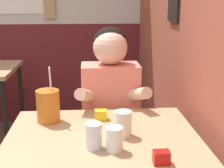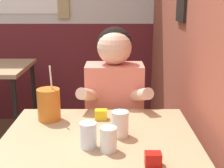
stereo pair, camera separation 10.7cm
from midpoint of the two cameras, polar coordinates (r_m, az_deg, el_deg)
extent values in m
cube|color=#9E4C38|center=(2.23, 14.49, 14.59)|extent=(0.06, 4.51, 2.70)
cube|color=maroon|center=(3.60, -10.09, 2.06)|extent=(5.29, 0.06, 1.10)
cube|color=tan|center=(1.37, 0.12, -10.88)|extent=(0.86, 0.77, 0.04)
cylinder|color=black|center=(2.75, -15.80, -6.41)|extent=(0.04, 0.04, 0.74)
cylinder|color=black|center=(3.32, -12.93, -2.47)|extent=(0.04, 0.04, 0.74)
cube|color=#EA7F6B|center=(1.90, 2.26, -4.08)|extent=(0.34, 0.20, 0.52)
sphere|color=black|center=(1.83, 2.36, 7.29)|extent=(0.20, 0.20, 0.20)
sphere|color=beige|center=(1.81, 2.38, 6.71)|extent=(0.20, 0.20, 0.20)
cylinder|color=beige|center=(1.73, -2.05, -2.05)|extent=(0.14, 0.27, 0.15)
cylinder|color=beige|center=(1.74, 6.94, -2.05)|extent=(0.14, 0.27, 0.15)
cylinder|color=#C6661E|center=(1.57, -9.35, -3.74)|extent=(0.11, 0.11, 0.16)
cylinder|color=white|center=(1.53, -8.93, 0.86)|extent=(0.01, 0.04, 0.14)
cylinder|color=silver|center=(1.28, -1.76, -9.37)|extent=(0.07, 0.07, 0.11)
cylinder|color=silver|center=(1.25, 2.04, -10.09)|extent=(0.07, 0.07, 0.10)
cylinder|color=silver|center=(1.38, 3.94, -7.32)|extent=(0.08, 0.08, 0.11)
cube|color=#B7140F|center=(1.18, 10.38, -13.42)|extent=(0.06, 0.04, 0.05)
cube|color=yellow|center=(1.57, 0.15, -5.63)|extent=(0.06, 0.04, 0.05)
camera|label=1|loc=(0.05, -87.87, 0.58)|focal=50.00mm
camera|label=2|loc=(0.05, 92.13, -0.58)|focal=50.00mm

